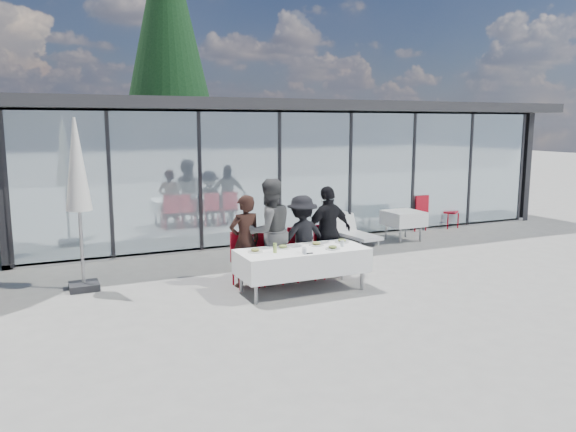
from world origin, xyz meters
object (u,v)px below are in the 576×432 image
at_px(diner_chair_a, 244,256).
at_px(spare_chair_b, 419,211).
at_px(folded_eyeglasses, 309,253).
at_px(plate_b, 283,247).
at_px(dining_table, 302,261).
at_px(diner_chair_b, 268,254).
at_px(diner_d, 328,231).
at_px(spare_table_right, 404,219).
at_px(plate_extra, 333,248).
at_px(diner_b, 269,232).
at_px(plate_d, 342,241).
at_px(conifer_tree, 168,38).
at_px(plate_a, 255,251).
at_px(plate_c, 316,244).
at_px(lounger, 353,231).
at_px(diner_a, 245,241).
at_px(juice_bottle, 275,248).
at_px(market_umbrella, 77,177).
at_px(diner_chair_c, 301,250).
at_px(spare_chair_a, 446,209).
at_px(diner_c, 302,238).
at_px(diner_chair_d, 327,248).

height_order(diner_chair_a, spare_chair_b, same).
bearing_deg(folded_eyeglasses, plate_b, 113.42).
xyz_separation_m(dining_table, diner_chair_b, (-0.33, 0.75, -0.00)).
relative_size(diner_d, spare_table_right, 2.02).
bearing_deg(diner_chair_b, folded_eyeglasses, -76.15).
bearing_deg(plate_extra, diner_b, 131.24).
height_order(plate_d, conifer_tree, conifer_tree).
bearing_deg(plate_a, diner_b, 48.90).
distance_m(plate_c, lounger, 4.09).
xyz_separation_m(diner_a, spare_table_right, (4.98, 2.14, -0.27)).
distance_m(plate_c, juice_bottle, 0.93).
relative_size(plate_a, market_umbrella, 0.09).
distance_m(plate_c, spare_table_right, 4.67).
bearing_deg(plate_extra, folded_eyeglasses, -165.39).
height_order(diner_a, plate_b, diner_a).
distance_m(plate_b, lounger, 4.52).
bearing_deg(diner_b, plate_c, 136.03).
distance_m(plate_d, spare_table_right, 4.22).
relative_size(diner_chair_a, diner_chair_c, 1.00).
distance_m(diner_chair_b, folded_eyeglasses, 1.17).
bearing_deg(spare_chair_a, spare_table_right, -155.56).
bearing_deg(conifer_tree, diner_chair_c, -91.55).
relative_size(diner_c, market_umbrella, 0.53).
relative_size(diner_chair_d, plate_c, 3.71).
height_order(dining_table, spare_table_right, dining_table).
distance_m(diner_c, juice_bottle, 1.15).
distance_m(diner_a, diner_chair_d, 1.71).
relative_size(diner_a, diner_chair_b, 1.70).
bearing_deg(diner_chair_d, dining_table, -139.58).
bearing_deg(plate_c, plate_extra, -72.89).
relative_size(juice_bottle, spare_table_right, 0.19).
xyz_separation_m(plate_c, spare_chair_b, (4.99, 3.58, -0.24)).
height_order(diner_b, diner_chair_c, diner_b).
xyz_separation_m(diner_chair_a, spare_chair_a, (7.12, 3.05, 0.00)).
bearing_deg(diner_chair_c, plate_d, -44.66).
xyz_separation_m(diner_chair_a, juice_bottle, (0.25, -0.82, 0.29)).
bearing_deg(plate_extra, diner_a, 144.15).
bearing_deg(diner_a, plate_c, 149.00).
relative_size(diner_chair_a, plate_b, 3.71).
xyz_separation_m(diner_chair_b, plate_extra, (0.81, -0.98, 0.24)).
height_order(juice_bottle, spare_chair_b, spare_chair_b).
xyz_separation_m(plate_a, plate_extra, (1.30, -0.35, 0.00)).
height_order(spare_chair_a, spare_chair_b, same).
xyz_separation_m(diner_chair_b, spare_chair_a, (6.65, 3.05, 0.00)).
relative_size(plate_c, plate_extra, 1.00).
bearing_deg(juice_bottle, spare_chair_b, 32.84).
bearing_deg(diner_a, juice_bottle, 102.37).
xyz_separation_m(diner_a, diner_chair_a, (0.00, 0.06, -0.29)).
height_order(diner_a, market_umbrella, market_umbrella).
height_order(dining_table, diner_chair_a, diner_chair_a).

